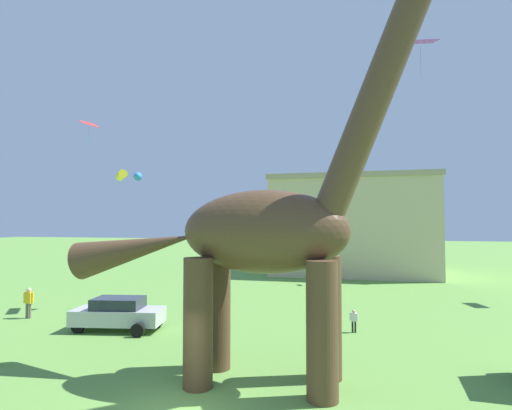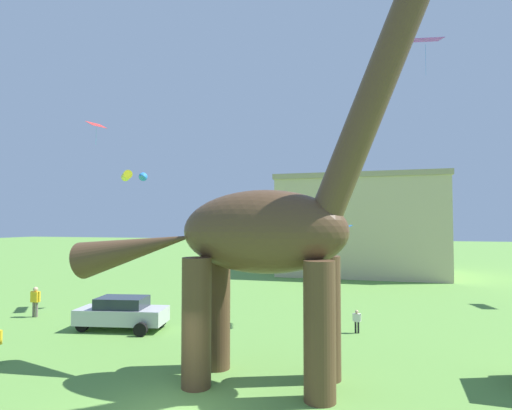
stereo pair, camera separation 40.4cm
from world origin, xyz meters
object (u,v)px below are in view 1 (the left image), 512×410
Objects in this scene: parked_sedan_left at (118,313)px; kite_trailing at (125,175)px; kite_mid_center at (420,42)px; person_vendor_side at (354,319)px; kite_high_left at (89,124)px; kite_mid_left at (341,227)px; person_far_spectator at (29,300)px; dinosaur_sculpture at (263,232)px.

kite_trailing is at bearing 109.05° from parked_sedan_left.
person_vendor_side is at bearing -134.69° from kite_mid_center.
parked_sedan_left is 4.18× the size of person_vendor_side.
kite_mid_center reaches higher than kite_trailing.
person_vendor_side is 0.59× the size of kite_high_left.
kite_mid_left is 0.57× the size of kite_trailing.
kite_high_left reaches higher than person_far_spectator.
dinosaur_sculpture is 12.60× the size of person_vendor_side.
kite_mid_center is 16.45m from kite_mid_left.
dinosaur_sculpture is at bearing -39.98° from kite_high_left.
person_vendor_side is at bearing -84.96° from kite_mid_left.
kite_trailing reaches higher than person_vendor_side.
kite_trailing reaches higher than parked_sedan_left.
parked_sedan_left is (-8.27, 4.72, -4.05)m from dinosaur_sculpture.
kite_trailing is (6.33, -5.08, -4.72)m from kite_high_left.
dinosaur_sculpture reaches higher than person_vendor_side.
person_far_spectator is 23.40m from kite_mid_left.
kite_trailing is (-17.15, -1.40, -6.99)m from kite_mid_center.
kite_trailing is at bearing -132.48° from kite_mid_left.
person_far_spectator is at bearing 160.03° from parked_sedan_left.
kite_high_left is at bearing -156.01° from kite_mid_left.
person_far_spectator is at bearing 135.58° from dinosaur_sculpture.
kite_mid_left is (-4.96, 11.92, -10.20)m from kite_mid_center.
kite_mid_center is (20.66, 5.00, 14.03)m from person_far_spectator.
parked_sedan_left is at bearing -118.08° from kite_mid_left.
dinosaur_sculpture is 7.39× the size of kite_high_left.
person_vendor_side is at bearing 2.00° from parked_sedan_left.
kite_mid_left is at bearing 64.06° from dinosaur_sculpture.
kite_trailing reaches higher than kite_mid_left.
person_vendor_side is 0.98× the size of kite_mid_left.
parked_sedan_left is 20.74m from kite_mid_left.
kite_mid_center reaches higher than dinosaur_sculpture.
kite_high_left reaches higher than kite_trailing.
dinosaur_sculpture is 8.70m from person_vendor_side.
kite_mid_center reaches higher than person_vendor_side.
kite_mid_left is (9.58, 17.95, 4.01)m from parked_sedan_left.
parked_sedan_left is at bearing 141.90° from person_far_spectator.
parked_sedan_left is at bearing -35.78° from person_vendor_side.
dinosaur_sculpture is at bearing -40.14° from parked_sedan_left.
parked_sedan_left is at bearing 127.64° from dinosaur_sculpture.
kite_mid_left reaches higher than person_far_spectator.
kite_mid_center is 23.88m from kite_high_left.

